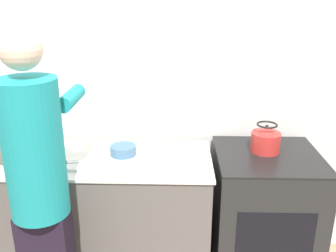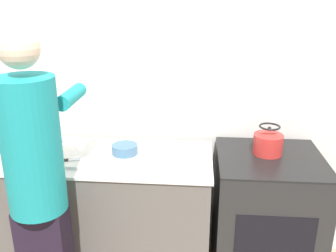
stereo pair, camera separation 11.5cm
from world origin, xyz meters
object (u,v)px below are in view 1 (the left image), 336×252
Objects in this scene: knife at (70,162)px; bowl_prep at (123,150)px; cutting_board at (71,161)px; oven at (263,218)px; person at (40,188)px; canister_jar at (12,132)px; kettle at (266,140)px.

bowl_prep reaches higher than knife.
bowl_prep is at bearing 23.52° from cutting_board.
oven is 5.52× the size of bowl_prep.
canister_jar is (-0.44, 0.71, 0.03)m from person.
canister_jar is at bearing 121.95° from person.
bowl_prep is (0.34, 0.56, -0.03)m from person.
kettle is at bearing 106.58° from oven.
knife is at bearing 83.78° from person.
canister_jar is (-0.49, 0.31, 0.07)m from knife.
kettle reaches higher than oven.
kettle reaches higher than cutting_board.
bowl_prep is at bearing 58.75° from person.
oven is at bearing -73.42° from kettle.
knife is 0.58m from canister_jar.
knife is 1.23m from kettle.
knife is at bearing -150.84° from bowl_prep.
cutting_board is 1.37× the size of knife.
bowl_prep is at bearing 178.08° from oven.
kettle is (1.21, 0.19, 0.08)m from knife.
oven is 4.19× the size of knife.
person is 10.44× the size of bowl_prep.
person is 0.66m from bowl_prep.
oven is at bearing -9.71° from knife.
knife reaches higher than oven.
kettle reaches higher than canister_jar.
knife is 0.34m from bowl_prep.
person reaches higher than bowl_prep.
canister_jar is (-1.70, 0.12, -0.01)m from kettle.
bowl_prep is at bearing -10.49° from canister_jar.
bowl_prep is (0.30, 0.13, 0.02)m from cutting_board.
knife is (0.01, -0.03, 0.01)m from cutting_board.
canister_jar reaches higher than oven.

